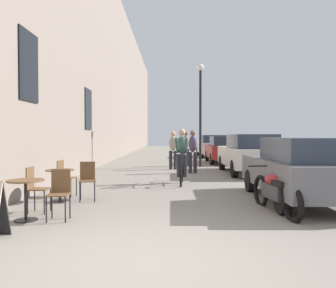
{
  "coord_description": "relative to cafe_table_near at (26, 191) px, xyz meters",
  "views": [
    {
      "loc": [
        0.26,
        -4.07,
        1.51
      ],
      "look_at": [
        0.11,
        16.7,
        0.98
      ],
      "focal_mm": 37.06,
      "sensor_mm": 36.0,
      "label": 1
    }
  ],
  "objects": [
    {
      "name": "cyclist_on_bicycle",
      "position": [
        2.9,
        4.73,
        0.29
      ],
      "size": [
        0.52,
        1.76,
        1.74
      ],
      "color": "black",
      "rests_on": "ground_plane"
    },
    {
      "name": "street_lamp",
      "position": [
        3.98,
        10.5,
        2.59
      ],
      "size": [
        0.32,
        0.32,
        4.9
      ],
      "color": "black",
      "rests_on": "ground_plane"
    },
    {
      "name": "cafe_chair_near_toward_wall",
      "position": [
        -0.08,
        0.64,
        -0.0
      ],
      "size": [
        0.39,
        0.39,
        0.89
      ],
      "color": "black",
      "rests_on": "ground_plane"
    },
    {
      "name": "cafe_chair_mid_toward_wall",
      "position": [
        0.63,
        1.91,
        -0.0
      ],
      "size": [
        0.45,
        0.45,
        0.89
      ],
      "color": "black",
      "rests_on": "ground_plane"
    },
    {
      "name": "cafe_chair_near_toward_street",
      "position": [
        0.57,
        0.08,
        -0.0
      ],
      "size": [
        0.4,
        0.4,
        0.89
      ],
      "color": "black",
      "rests_on": "ground_plane"
    },
    {
      "name": "ground_plane",
      "position": [
        2.29,
        -1.98,
        -0.52
      ],
      "size": [
        88.0,
        88.0,
        0.0
      ],
      "primitive_type": "plane",
      "color": "gray"
    },
    {
      "name": "cafe_table_near",
      "position": [
        0.0,
        0.0,
        0.0
      ],
      "size": [
        0.64,
        0.64,
        0.72
      ],
      "color": "black",
      "rests_on": "ground_plane"
    },
    {
      "name": "parked_car_third",
      "position": [
        5.46,
        12.78,
        0.23
      ],
      "size": [
        1.77,
        4.11,
        1.46
      ],
      "color": "maroon",
      "rests_on": "ground_plane"
    },
    {
      "name": "pedestrian_mid",
      "position": [
        2.66,
        9.24,
        0.43
      ],
      "size": [
        0.36,
        0.26,
        1.68
      ],
      "color": "#26262D",
      "rests_on": "ground_plane"
    },
    {
      "name": "pedestrian_far",
      "position": [
        3.3,
        10.99,
        0.45
      ],
      "size": [
        0.35,
        0.26,
        1.72
      ],
      "color": "#26262D",
      "rests_on": "ground_plane"
    },
    {
      "name": "parked_car_fourth",
      "position": [
        5.4,
        18.03,
        0.27
      ],
      "size": [
        1.86,
        4.3,
        1.52
      ],
      "color": "beige",
      "rests_on": "ground_plane"
    },
    {
      "name": "pedestrian_near",
      "position": [
        3.44,
        7.75,
        0.44
      ],
      "size": [
        0.35,
        0.26,
        1.7
      ],
      "color": "#26262D",
      "rests_on": "ground_plane"
    },
    {
      "name": "building_facade_left",
      "position": [
        -1.16,
        12.02,
        4.93
      ],
      "size": [
        0.54,
        68.0,
        10.9
      ],
      "color": "gray",
      "rests_on": "ground_plane"
    },
    {
      "name": "parked_car_second",
      "position": [
        5.63,
        7.52,
        0.28
      ],
      "size": [
        1.86,
        4.35,
        1.54
      ],
      "color": "beige",
      "rests_on": "ground_plane"
    },
    {
      "name": "cafe_table_mid",
      "position": [
        0.02,
        1.84,
        0.0
      ],
      "size": [
        0.64,
        0.64,
        0.72
      ],
      "color": "black",
      "rests_on": "ground_plane"
    },
    {
      "name": "cafe_chair_mid_toward_street",
      "position": [
        -0.06,
        2.41,
        -0.0
      ],
      "size": [
        0.43,
        0.43,
        0.89
      ],
      "color": "black",
      "rests_on": "ground_plane"
    },
    {
      "name": "parked_car_nearest",
      "position": [
        5.46,
        1.71,
        0.23
      ],
      "size": [
        1.74,
        4.08,
        1.45
      ],
      "color": "#595960",
      "rests_on": "ground_plane"
    },
    {
      "name": "parked_motorcycle",
      "position": [
        4.61,
        0.7,
        -0.12
      ],
      "size": [
        0.62,
        2.14,
        0.92
      ],
      "color": "black",
      "rests_on": "ground_plane"
    }
  ]
}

